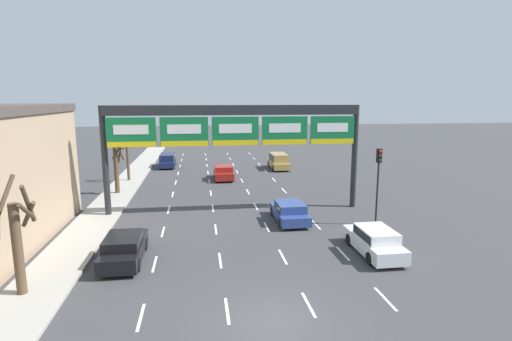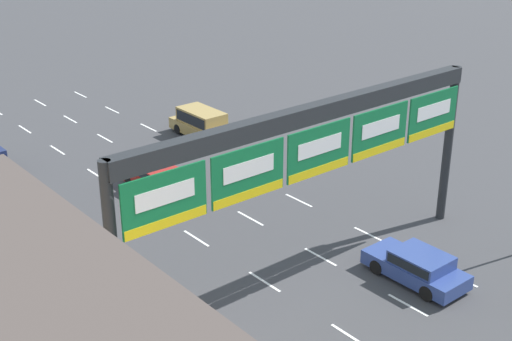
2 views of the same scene
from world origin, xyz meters
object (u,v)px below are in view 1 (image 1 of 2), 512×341
(car_red, at_px, (224,172))
(tree_bare_second, at_px, (127,153))
(tree_bare_closest, at_px, (116,161))
(tree_bare_furthest, at_px, (17,236))
(car_black, at_px, (124,247))
(car_blue, at_px, (290,211))
(car_white, at_px, (375,240))
(sign_gantry, at_px, (235,125))
(suv_gold, at_px, (279,160))
(traffic_light_near_gantry, at_px, (378,171))
(suv_navy, at_px, (167,160))

(car_red, distance_m, tree_bare_second, 9.73)
(tree_bare_closest, height_order, tree_bare_furthest, tree_bare_closest)
(car_black, relative_size, tree_bare_furthest, 0.93)
(car_blue, distance_m, tree_bare_second, 20.14)
(car_red, distance_m, car_white, 22.25)
(sign_gantry, relative_size, suv_gold, 3.84)
(car_red, xyz_separation_m, tree_bare_furthest, (-9.96, -23.45, 1.90))
(tree_bare_second, height_order, tree_bare_furthest, tree_bare_second)
(car_blue, height_order, traffic_light_near_gantry, traffic_light_near_gantry)
(suv_gold, bearing_deg, suv_navy, 166.57)
(car_black, distance_m, tree_bare_furthest, 5.14)
(car_black, bearing_deg, car_blue, 28.72)
(car_blue, bearing_deg, car_black, -151.28)
(car_red, height_order, car_black, car_red)
(sign_gantry, height_order, tree_bare_furthest, sign_gantry)
(suv_gold, xyz_separation_m, tree_bare_closest, (-16.33, -10.52, 1.88))
(car_white, xyz_separation_m, suv_gold, (0.13, 26.55, 0.23))
(suv_navy, distance_m, tree_bare_second, 8.99)
(tree_bare_second, bearing_deg, suv_navy, 68.32)
(car_red, relative_size, tree_bare_closest, 0.72)
(sign_gantry, bearing_deg, tree_bare_closest, 144.93)
(tree_bare_second, bearing_deg, car_black, -81.33)
(car_red, bearing_deg, suv_gold, 37.96)
(sign_gantry, relative_size, tree_bare_closest, 3.15)
(car_black, height_order, tree_bare_closest, tree_bare_closest)
(tree_bare_second, bearing_deg, tree_bare_closest, -89.84)
(suv_gold, xyz_separation_m, tree_bare_furthest, (-16.80, -28.79, 1.65))
(car_red, distance_m, tree_bare_closest, 11.01)
(suv_navy, height_order, car_black, suv_navy)
(car_red, relative_size, suv_gold, 0.88)
(traffic_light_near_gantry, distance_m, tree_bare_furthest, 20.24)
(car_red, height_order, traffic_light_near_gantry, traffic_light_near_gantry)
(traffic_light_near_gantry, relative_size, tree_bare_furthest, 1.01)
(traffic_light_near_gantry, height_order, tree_bare_second, tree_bare_second)
(car_black, xyz_separation_m, tree_bare_furthest, (-3.61, -3.14, 1.90))
(car_white, relative_size, tree_bare_closest, 0.79)
(car_blue, relative_size, tree_bare_second, 0.83)
(sign_gantry, height_order, car_black, sign_gantry)
(sign_gantry, relative_size, tree_bare_furthest, 3.71)
(car_white, xyz_separation_m, tree_bare_furthest, (-16.67, -2.25, 1.88))
(sign_gantry, bearing_deg, car_red, 90.67)
(tree_bare_closest, bearing_deg, traffic_light_near_gantry, -31.33)
(suv_navy, xyz_separation_m, tree_bare_second, (-3.24, -8.16, 1.95))
(suv_gold, xyz_separation_m, traffic_light_near_gantry, (2.15, -21.77, 2.58))
(traffic_light_near_gantry, bearing_deg, suv_navy, 121.49)
(car_black, distance_m, traffic_light_near_gantry, 16.08)
(car_blue, height_order, tree_bare_furthest, tree_bare_furthest)
(sign_gantry, distance_m, car_red, 13.17)
(suv_gold, height_order, tree_bare_closest, tree_bare_closest)
(sign_gantry, bearing_deg, car_black, -127.77)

